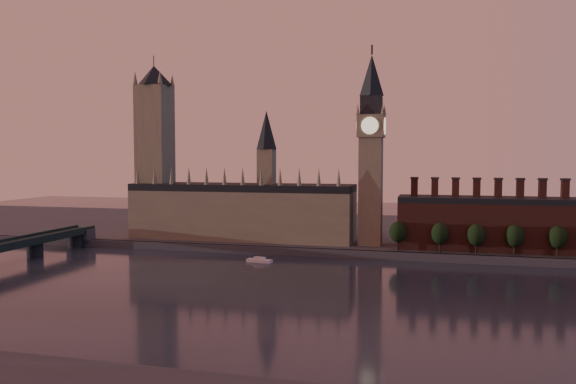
% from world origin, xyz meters
% --- Properties ---
extents(ground, '(900.00, 900.00, 0.00)m').
position_xyz_m(ground, '(0.00, 0.00, 0.00)').
color(ground, black).
rests_on(ground, ground).
extents(north_bank, '(900.00, 182.00, 4.00)m').
position_xyz_m(north_bank, '(0.00, 178.04, 2.00)').
color(north_bank, '#444448').
rests_on(north_bank, ground).
extents(palace_of_westminster, '(130.00, 30.30, 74.00)m').
position_xyz_m(palace_of_westminster, '(-64.41, 114.91, 21.63)').
color(palace_of_westminster, gray).
rests_on(palace_of_westminster, north_bank).
extents(victoria_tower, '(24.00, 24.00, 108.00)m').
position_xyz_m(victoria_tower, '(-120.00, 115.00, 59.09)').
color(victoria_tower, gray).
rests_on(victoria_tower, north_bank).
extents(big_ben, '(15.00, 15.00, 107.00)m').
position_xyz_m(big_ben, '(10.00, 110.00, 56.83)').
color(big_ben, gray).
rests_on(big_ben, north_bank).
extents(chimney_block, '(110.00, 25.00, 37.00)m').
position_xyz_m(chimney_block, '(80.00, 110.00, 17.82)').
color(chimney_block, '#592922').
rests_on(chimney_block, north_bank).
extents(embankment_tree_0, '(8.60, 8.60, 14.88)m').
position_xyz_m(embankment_tree_0, '(25.45, 94.99, 13.47)').
color(embankment_tree_0, black).
rests_on(embankment_tree_0, north_bank).
extents(embankment_tree_1, '(8.60, 8.60, 14.88)m').
position_xyz_m(embankment_tree_1, '(46.21, 94.26, 13.47)').
color(embankment_tree_1, black).
rests_on(embankment_tree_1, north_bank).
extents(embankment_tree_2, '(8.60, 8.60, 14.88)m').
position_xyz_m(embankment_tree_2, '(63.32, 93.51, 13.47)').
color(embankment_tree_2, black).
rests_on(embankment_tree_2, north_bank).
extents(embankment_tree_3, '(8.60, 8.60, 14.88)m').
position_xyz_m(embankment_tree_3, '(80.99, 94.26, 13.47)').
color(embankment_tree_3, black).
rests_on(embankment_tree_3, north_bank).
extents(embankment_tree_4, '(8.60, 8.60, 14.88)m').
position_xyz_m(embankment_tree_4, '(100.26, 94.78, 13.47)').
color(embankment_tree_4, black).
rests_on(embankment_tree_4, north_bank).
extents(river_boat, '(13.22, 5.63, 2.56)m').
position_xyz_m(river_boat, '(-39.53, 67.00, 0.98)').
color(river_boat, white).
rests_on(river_boat, ground).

